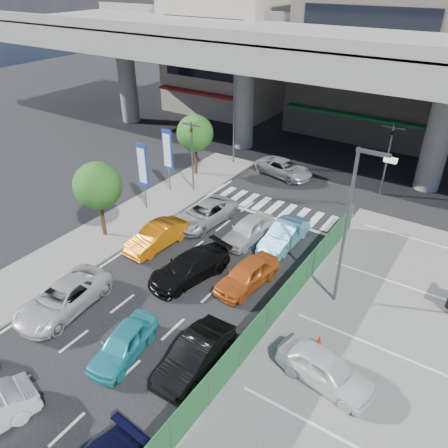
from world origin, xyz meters
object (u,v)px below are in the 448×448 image
Objects in this scene: traffic_light_right at (390,143)px; traffic_cone at (319,341)px; signboard_far at (168,152)px; hatch_black_mid_right at (195,355)px; street_lamp_right at (351,218)px; parked_sedan_white at (325,369)px; tree_far at (195,133)px; taxi_orange_left at (157,236)px; taxi_orange_right at (247,274)px; traffic_light_left at (192,140)px; signboard_near at (143,167)px; kei_truck_front_right at (284,235)px; sedan_white_front_mid at (248,230)px; crossing_wagon_silver at (284,168)px; sedan_white_mid_left at (63,298)px; taxi_teal_mid at (124,344)px; street_lamp_left at (236,108)px; wagon_silver_front_left at (204,214)px; tree_near at (97,186)px; sedan_black_mid at (190,267)px.

traffic_cone is at bearing -82.71° from traffic_light_right.
hatch_black_mid_right is (11.35, -12.17, -2.37)m from signboard_far.
parked_sedan_white is at bearing -75.36° from street_lamp_right.
tree_far is at bearing -161.31° from traffic_light_right.
taxi_orange_left is at bearing -56.30° from signboard_far.
taxi_orange_left and taxi_orange_right have the same top height.
traffic_light_left reaches higher than parked_sedan_white.
taxi_orange_left is 6.30m from taxi_orange_right.
signboard_far reaches higher than taxi_orange_left.
kei_truck_front_right is (9.84, 1.14, -2.37)m from signboard_near.
traffic_light_left reaches higher than signboard_near.
sedan_white_front_mid is 0.87× the size of crossing_wagon_silver.
sedan_white_mid_left and taxi_orange_left have the same top height.
signboard_near is at bearing 159.98° from traffic_cone.
parked_sedan_white is at bearing 23.62° from hatch_black_mid_right.
traffic_light_left is 8.18m from crossing_wagon_silver.
taxi_teal_mid is (8.64, -16.79, -2.75)m from tree_far.
tree_far is 1.15× the size of kei_truck_front_right.
street_lamp_left is at bearing 50.20° from parked_sedan_white.
kei_truck_front_right reaches higher than wagon_silver_front_left.
street_lamp_right is 17.27m from tree_far.
signboard_near is at bearing 163.62° from crossing_wagon_silver.
street_lamp_left is 16.68m from taxi_orange_right.
signboard_far reaches higher than taxi_orange_right.
sedan_white_front_mid is at bearing 62.88° from sedan_white_mid_left.
street_lamp_right reaches higher than signboard_near.
street_lamp_right is at bearing -16.28° from sedan_white_front_mid.
tree_far is 19.65m from hatch_black_mid_right.
tree_near is (0.60, -6.99, 0.32)m from signboard_far.
tree_near reaches higher than signboard_near.
wagon_silver_front_left is 1.19× the size of parked_sedan_white.
tree_far is at bearing 144.41° from taxi_orange_right.
taxi_orange_left and sedan_white_front_mid have the same top height.
wagon_silver_front_left is 6.75× the size of traffic_cone.
street_lamp_right is at bearing -18.68° from signboard_far.
wagon_silver_front_left is at bearing -49.50° from tree_far.
taxi_orange_left is 3.70m from sedan_black_mid.
street_lamp_left reaches higher than signboard_near.
signboard_near is 10.69m from sedan_white_mid_left.
sedan_white_mid_left is 1.04× the size of wagon_silver_front_left.
signboard_far reaches higher than hatch_black_mid_right.
traffic_light_right is at bearing 56.91° from wagon_silver_front_left.
tree_near is 7.43m from sedan_black_mid.
hatch_black_mid_right is (11.55, -15.67, -2.70)m from tree_far.
sedan_white_mid_left is at bearing -113.68° from traffic_light_right.
wagon_silver_front_left is 5.47m from kei_truck_front_right.
wagon_silver_front_left is at bearing -128.79° from traffic_light_right.
traffic_light_left is 1.11× the size of signboard_far.
parked_sedan_white is (8.56, -2.50, 0.05)m from sedan_black_mid.
sedan_white_front_mid is at bearing -154.57° from crossing_wagon_silver.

